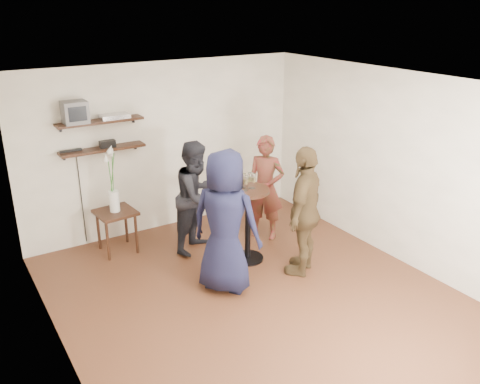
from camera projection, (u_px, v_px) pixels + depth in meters
name	position (u px, v px, depth m)	size (l,w,h in m)	color
room	(254.00, 198.00, 5.84)	(4.58, 5.08, 2.68)	#4C2818
shelf_upper	(100.00, 121.00, 7.03)	(1.20, 0.25, 0.04)	black
shelf_lower	(103.00, 149.00, 7.18)	(1.20, 0.25, 0.04)	black
crt_monitor	(75.00, 112.00, 6.81)	(0.32, 0.30, 0.30)	#59595B
dvd_deck	(114.00, 116.00, 7.12)	(0.40, 0.24, 0.06)	silver
radio	(107.00, 144.00, 7.19)	(0.22, 0.10, 0.10)	black
power_strip	(71.00, 151.00, 6.99)	(0.30, 0.05, 0.03)	black
side_table	(116.00, 218.00, 7.23)	(0.56, 0.56, 0.63)	black
vase_lilies	(113.00, 190.00, 7.07)	(0.19, 0.20, 0.99)	white
drinks_table	(248.00, 215.00, 6.93)	(0.58, 0.58, 1.06)	black
wine_glass_fl	(246.00, 181.00, 6.69)	(0.07, 0.07, 0.20)	silver
wine_glass_fr	(253.00, 179.00, 6.76)	(0.07, 0.07, 0.21)	silver
wine_glass_bl	(244.00, 178.00, 6.79)	(0.07, 0.07, 0.20)	silver
wine_glass_br	(250.00, 178.00, 6.76)	(0.07, 0.07, 0.22)	silver
person_plaid	(265.00, 188.00, 7.59)	(0.58, 0.38, 1.58)	red
person_dark	(197.00, 197.00, 7.21)	(0.79, 0.62, 1.62)	black
person_navy	(225.00, 222.00, 6.15)	(0.89, 0.58, 1.82)	black
person_brown	(305.00, 211.00, 6.57)	(1.02, 0.42, 1.74)	#4B3820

